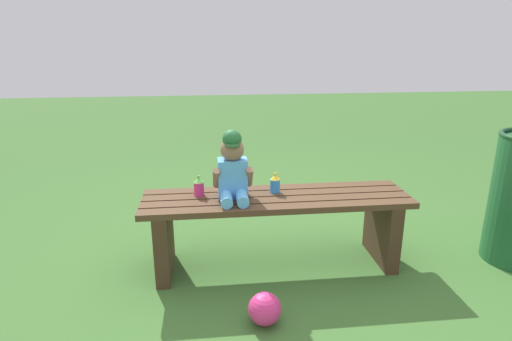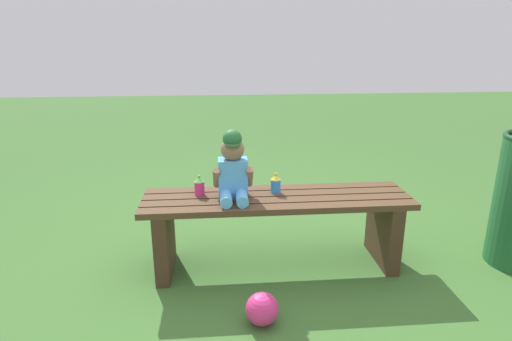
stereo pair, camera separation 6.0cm
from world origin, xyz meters
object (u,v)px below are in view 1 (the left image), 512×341
(toy_ball, at_px, (265,309))
(sippy_cup_right, at_px, (275,183))
(park_bench, at_px, (276,219))
(sippy_cup_left, at_px, (199,186))
(child_figure, at_px, (233,169))

(toy_ball, bearing_deg, sippy_cup_right, 77.21)
(park_bench, relative_size, toy_ball, 9.60)
(park_bench, bearing_deg, toy_ball, -104.40)
(sippy_cup_left, bearing_deg, park_bench, -7.89)
(sippy_cup_left, distance_m, sippy_cup_right, 0.46)
(child_figure, distance_m, sippy_cup_right, 0.29)
(park_bench, distance_m, child_figure, 0.42)
(park_bench, relative_size, child_figure, 3.93)
(sippy_cup_left, xyz_separation_m, sippy_cup_right, (0.46, 0.00, 0.00))
(park_bench, xyz_separation_m, toy_ball, (-0.14, -0.56, -0.23))
(sippy_cup_right, xyz_separation_m, toy_ball, (-0.14, -0.63, -0.43))
(child_figure, bearing_deg, sippy_cup_left, 163.61)
(sippy_cup_left, distance_m, toy_ball, 0.82)
(sippy_cup_left, height_order, toy_ball, sippy_cup_left)
(park_bench, relative_size, sippy_cup_left, 12.82)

